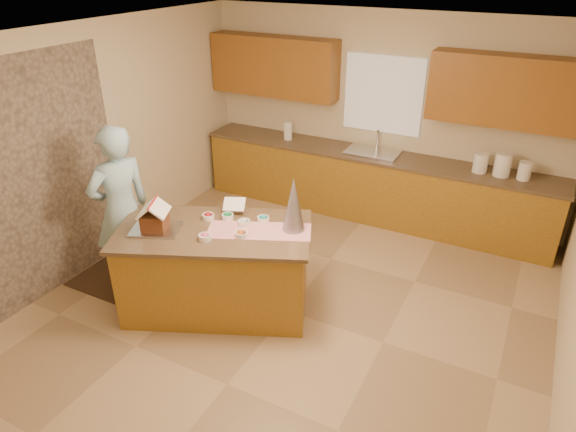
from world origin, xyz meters
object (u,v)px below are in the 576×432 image
object	(u,v)px
island_base	(216,271)
gingerbread_house	(155,218)
boy	(121,210)
tinsel_tree	(294,204)

from	to	relation	value
island_base	gingerbread_house	size ratio (longest dim) A/B	4.92
boy	gingerbread_house	world-z (taller)	boy
boy	gingerbread_house	bearing A→B (deg)	93.52
tinsel_tree	boy	size ratio (longest dim) A/B	0.30
tinsel_tree	gingerbread_house	xyz separation A→B (m)	(-1.18, -0.62, -0.14)
island_base	tinsel_tree	size ratio (longest dim) A/B	3.27
tinsel_tree	gingerbread_house	world-z (taller)	tinsel_tree
tinsel_tree	gingerbread_house	distance (m)	1.34
boy	gingerbread_house	distance (m)	0.65
island_base	tinsel_tree	xyz separation A→B (m)	(0.69, 0.36, 0.75)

